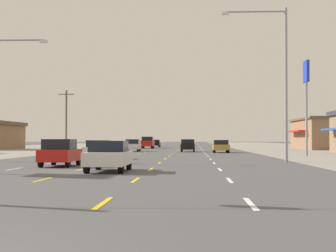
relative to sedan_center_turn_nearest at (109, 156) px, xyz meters
The scene contains 14 objects.
ground_plane 46.01m from the sedan_center_turn_nearest, 89.90° to the left, with size 572.00×572.00×0.00m, color #4C4C4F.
lane_markings 84.51m from the sedan_center_turn_nearest, 89.94° to the left, with size 10.64×227.60×0.01m.
signal_span_wire 10.38m from the sedan_center_turn_nearest, 88.04° to the right, with size 26.59×0.53×9.26m.
sedan_center_turn_nearest is the anchor object (origin of this frame).
hatchback_inner_left_near 6.05m from the sedan_center_turn_nearest, 125.59° to the left, with size 1.72×3.90×1.54m.
sedan_inner_left_mid 17.59m from the sedan_center_turn_nearest, 101.24° to the left, with size 1.80×4.50×1.46m.
sedan_far_right_midfar 38.70m from the sedan_center_turn_nearest, 79.30° to the left, with size 1.80×4.50×1.46m.
hatchback_inner_right_far 42.21m from the sedan_center_turn_nearest, 85.44° to the left, with size 1.72×3.90×1.54m.
hatchback_inner_left_farther 43.79m from the sedan_center_turn_nearest, 94.68° to the left, with size 1.72×3.90×1.54m.
suv_inner_left_farthest 67.10m from the sedan_center_turn_nearest, 93.09° to the left, with size 1.98×4.90×1.98m.
sedan_inner_left_distant_a 84.49m from the sedan_center_turn_nearest, 92.34° to the left, with size 1.80×4.50×1.46m.
pole_sign_right_row_1 28.98m from the sedan_center_turn_nearest, 59.91° to the left, with size 0.24×1.73×8.64m.
streetlight_right_row_0 15.89m from the sedan_center_turn_nearest, 49.21° to the left, with size 4.43×0.26×10.40m.
utility_pole_left_row_1 55.34m from the sedan_center_turn_nearest, 105.02° to the left, with size 2.20×0.26×8.65m.
Camera 1 is at (3.89, -6.21, 1.52)m, focal length 59.55 mm.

